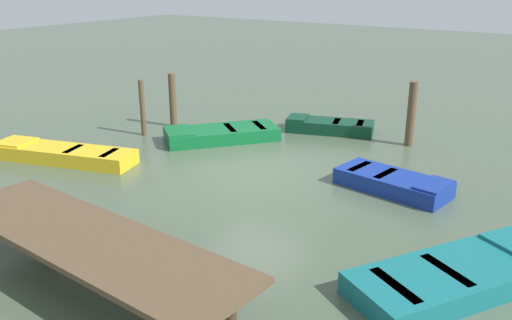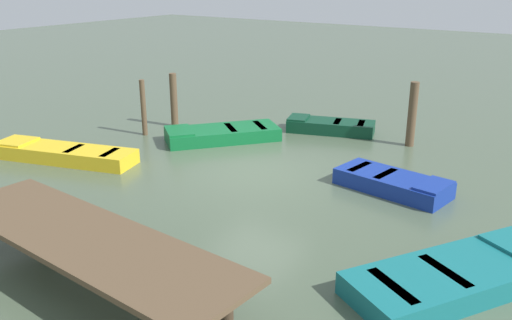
{
  "view_description": "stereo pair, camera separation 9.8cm",
  "coord_description": "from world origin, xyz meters",
  "px_view_note": "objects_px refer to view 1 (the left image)",
  "views": [
    {
      "loc": [
        -7.67,
        11.38,
        5.12
      ],
      "look_at": [
        0.0,
        0.0,
        0.35
      ],
      "focal_mm": 38.34,
      "sensor_mm": 36.0,
      "label": 1
    },
    {
      "loc": [
        -7.75,
        11.33,
        5.12
      ],
      "look_at": [
        0.0,
        0.0,
        0.35
      ],
      "focal_mm": 38.34,
      "sensor_mm": 36.0,
      "label": 2
    }
  ],
  "objects_px": {
    "mooring_piling_center": "(142,108)",
    "mooring_piling_near_right": "(411,114)",
    "rowboat_blue": "(393,182)",
    "rowboat_dark_green": "(329,126)",
    "rowboat_yellow": "(63,154)",
    "dock_segment": "(89,242)",
    "mooring_piling_mid_right": "(173,100)",
    "rowboat_green": "(221,134)",
    "rowboat_teal": "(461,275)"
  },
  "relations": [
    {
      "from": "mooring_piling_center",
      "to": "mooring_piling_near_right",
      "type": "bearing_deg",
      "value": -153.6
    },
    {
      "from": "rowboat_blue",
      "to": "mooring_piling_near_right",
      "type": "height_order",
      "value": "mooring_piling_near_right"
    },
    {
      "from": "rowboat_dark_green",
      "to": "rowboat_yellow",
      "type": "bearing_deg",
      "value": 36.43
    },
    {
      "from": "dock_segment",
      "to": "rowboat_dark_green",
      "type": "height_order",
      "value": "dock_segment"
    },
    {
      "from": "rowboat_dark_green",
      "to": "mooring_piling_center",
      "type": "relative_size",
      "value": 1.65
    },
    {
      "from": "dock_segment",
      "to": "mooring_piling_center",
      "type": "relative_size",
      "value": 3.54
    },
    {
      "from": "rowboat_dark_green",
      "to": "dock_segment",
      "type": "bearing_deg",
      "value": 77.17
    },
    {
      "from": "rowboat_blue",
      "to": "mooring_piling_center",
      "type": "xyz_separation_m",
      "value": [
        8.52,
        -0.04,
        0.7
      ]
    },
    {
      "from": "rowboat_yellow",
      "to": "mooring_piling_mid_right",
      "type": "relative_size",
      "value": 2.34
    },
    {
      "from": "rowboat_yellow",
      "to": "mooring_piling_near_right",
      "type": "bearing_deg",
      "value": -154.49
    },
    {
      "from": "rowboat_yellow",
      "to": "mooring_piling_center",
      "type": "bearing_deg",
      "value": -107.32
    },
    {
      "from": "rowboat_green",
      "to": "mooring_piling_mid_right",
      "type": "bearing_deg",
      "value": -60.84
    },
    {
      "from": "dock_segment",
      "to": "mooring_piling_mid_right",
      "type": "xyz_separation_m",
      "value": [
        5.75,
        -8.41,
        0.07
      ]
    },
    {
      "from": "rowboat_green",
      "to": "mooring_piling_center",
      "type": "height_order",
      "value": "mooring_piling_center"
    },
    {
      "from": "mooring_piling_near_right",
      "to": "dock_segment",
      "type": "bearing_deg",
      "value": 80.79
    },
    {
      "from": "rowboat_dark_green",
      "to": "mooring_piling_center",
      "type": "bearing_deg",
      "value": 19.27
    },
    {
      "from": "dock_segment",
      "to": "mooring_piling_center",
      "type": "distance_m",
      "value": 9.16
    },
    {
      "from": "rowboat_blue",
      "to": "mooring_piling_near_right",
      "type": "relative_size",
      "value": 1.44
    },
    {
      "from": "rowboat_green",
      "to": "rowboat_dark_green",
      "type": "xyz_separation_m",
      "value": [
        -2.43,
        -2.76,
        0.0
      ]
    },
    {
      "from": "mooring_piling_near_right",
      "to": "mooring_piling_center",
      "type": "height_order",
      "value": "mooring_piling_near_right"
    },
    {
      "from": "rowboat_dark_green",
      "to": "mooring_piling_center",
      "type": "xyz_separation_m",
      "value": [
        4.89,
        3.7,
        0.7
      ]
    },
    {
      "from": "rowboat_blue",
      "to": "mooring_piling_center",
      "type": "bearing_deg",
      "value": -171.67
    },
    {
      "from": "mooring_piling_center",
      "to": "rowboat_yellow",
      "type": "bearing_deg",
      "value": 89.36
    },
    {
      "from": "rowboat_blue",
      "to": "rowboat_dark_green",
      "type": "height_order",
      "value": "same"
    },
    {
      "from": "mooring_piling_near_right",
      "to": "mooring_piling_mid_right",
      "type": "distance_m",
      "value": 7.89
    },
    {
      "from": "rowboat_yellow",
      "to": "mooring_piling_center",
      "type": "relative_size",
      "value": 2.35
    },
    {
      "from": "rowboat_teal",
      "to": "rowboat_blue",
      "type": "bearing_deg",
      "value": 66.35
    },
    {
      "from": "rowboat_teal",
      "to": "mooring_piling_near_right",
      "type": "relative_size",
      "value": 2.08
    },
    {
      "from": "rowboat_blue",
      "to": "mooring_piling_mid_right",
      "type": "bearing_deg",
      "value": 179.24
    },
    {
      "from": "mooring_piling_mid_right",
      "to": "rowboat_teal",
      "type": "bearing_deg",
      "value": 155.93
    },
    {
      "from": "rowboat_blue",
      "to": "mooring_piling_center",
      "type": "height_order",
      "value": "mooring_piling_center"
    },
    {
      "from": "rowboat_yellow",
      "to": "rowboat_dark_green",
      "type": "relative_size",
      "value": 1.43
    },
    {
      "from": "rowboat_green",
      "to": "rowboat_yellow",
      "type": "bearing_deg",
      "value": 7.62
    },
    {
      "from": "rowboat_yellow",
      "to": "mooring_piling_mid_right",
      "type": "xyz_separation_m",
      "value": [
        -0.12,
        -4.5,
        0.7
      ]
    },
    {
      "from": "rowboat_blue",
      "to": "rowboat_teal",
      "type": "xyz_separation_m",
      "value": [
        -2.51,
        3.49,
        -0.0
      ]
    },
    {
      "from": "rowboat_blue",
      "to": "rowboat_yellow",
      "type": "bearing_deg",
      "value": -151.44
    },
    {
      "from": "rowboat_green",
      "to": "rowboat_teal",
      "type": "distance_m",
      "value": 9.67
    },
    {
      "from": "rowboat_teal",
      "to": "mooring_piling_mid_right",
      "type": "relative_size",
      "value": 2.24
    },
    {
      "from": "rowboat_green",
      "to": "mooring_piling_center",
      "type": "relative_size",
      "value": 1.98
    },
    {
      "from": "rowboat_green",
      "to": "rowboat_teal",
      "type": "bearing_deg",
      "value": 101.38
    },
    {
      "from": "rowboat_yellow",
      "to": "rowboat_teal",
      "type": "bearing_deg",
      "value": 161.3
    },
    {
      "from": "rowboat_yellow",
      "to": "rowboat_dark_green",
      "type": "xyz_separation_m",
      "value": [
        -4.92,
        -6.85,
        0.0
      ]
    },
    {
      "from": "dock_segment",
      "to": "mooring_piling_near_right",
      "type": "distance_m",
      "value": 10.97
    },
    {
      "from": "rowboat_blue",
      "to": "mooring_piling_near_right",
      "type": "bearing_deg",
      "value": 112.31
    },
    {
      "from": "mooring_piling_mid_right",
      "to": "rowboat_green",
      "type": "bearing_deg",
      "value": 170.2
    },
    {
      "from": "rowboat_green",
      "to": "rowboat_teal",
      "type": "xyz_separation_m",
      "value": [
        -8.57,
        4.48,
        -0.0
      ]
    },
    {
      "from": "rowboat_teal",
      "to": "rowboat_dark_green",
      "type": "distance_m",
      "value": 9.49
    },
    {
      "from": "rowboat_green",
      "to": "rowboat_yellow",
      "type": "distance_m",
      "value": 4.79
    },
    {
      "from": "rowboat_dark_green",
      "to": "mooring_piling_near_right",
      "type": "height_order",
      "value": "mooring_piling_near_right"
    },
    {
      "from": "rowboat_teal",
      "to": "rowboat_yellow",
      "type": "bearing_deg",
      "value": 118.67
    }
  ]
}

